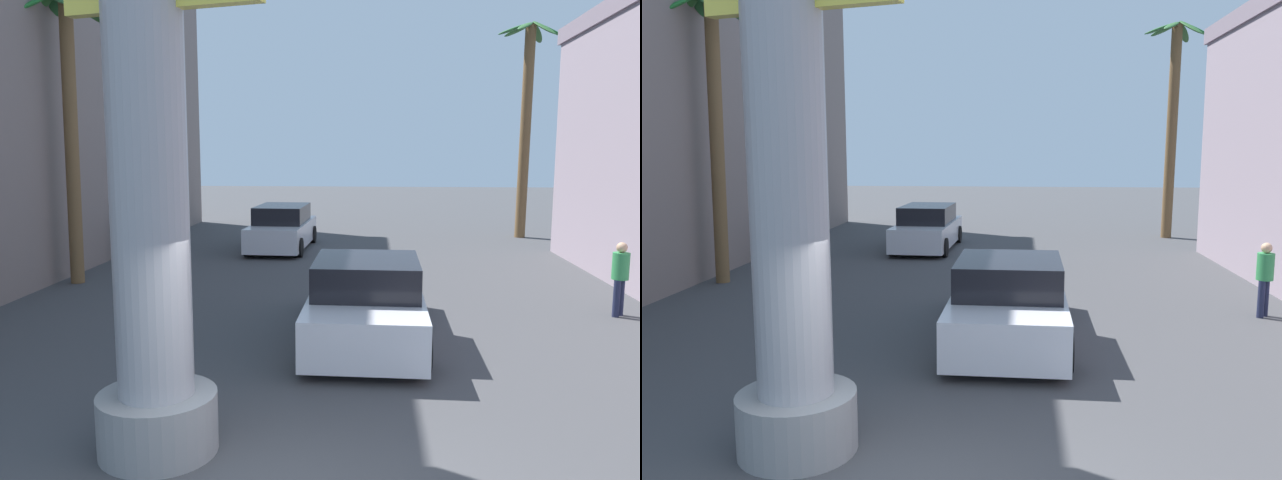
{
  "view_description": "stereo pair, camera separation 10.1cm",
  "coord_description": "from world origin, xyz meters",
  "views": [
    {
      "loc": [
        0.84,
        -5.43,
        3.48
      ],
      "look_at": [
        0.0,
        4.75,
        2.01
      ],
      "focal_mm": 35.0,
      "sensor_mm": 36.0,
      "label": 1
    },
    {
      "loc": [
        0.94,
        -5.42,
        3.48
      ],
      "look_at": [
        0.0,
        4.75,
        2.01
      ],
      "focal_mm": 35.0,
      "sensor_mm": 36.0,
      "label": 2
    }
  ],
  "objects": [
    {
      "name": "neon_sign_pole",
      "position": [
        -1.6,
        1.26,
        4.27
      ],
      "size": [
        2.63,
        1.38,
        9.99
      ],
      "color": "#9E9EA3",
      "rests_on": "ground"
    },
    {
      "name": "palm_tree_far_right",
      "position": [
        6.86,
        20.03,
        4.9
      ],
      "size": [
        2.48,
        2.25,
        8.43
      ],
      "color": "brown",
      "rests_on": "ground"
    },
    {
      "name": "palm_tree_mid_left",
      "position": [
        -6.94,
        10.26,
        4.74
      ],
      "size": [
        3.35,
        3.17,
        7.41
      ],
      "color": "brown",
      "rests_on": "ground"
    },
    {
      "name": "car_far",
      "position": [
        -2.29,
        16.3,
        0.74
      ],
      "size": [
        2.1,
        4.78,
        1.56
      ],
      "color": "black",
      "rests_on": "ground"
    },
    {
      "name": "car_lead",
      "position": [
        0.78,
        5.86,
        0.7
      ],
      "size": [
        2.17,
        5.09,
        1.56
      ],
      "color": "black",
      "rests_on": "ground"
    },
    {
      "name": "pedestrian_far_left",
      "position": [
        -6.7,
        13.56,
        0.96
      ],
      "size": [
        0.47,
        0.47,
        1.65
      ],
      "color": "gray",
      "rests_on": "ground"
    },
    {
      "name": "ground_plane",
      "position": [
        0.0,
        10.0,
        0.0
      ],
      "size": [
        90.18,
        90.18,
        0.0
      ],
      "primitive_type": "plane",
      "color": "#424244"
    },
    {
      "name": "pedestrian_mid_right",
      "position": [
        6.07,
        7.88,
        0.92
      ],
      "size": [
        0.48,
        0.48,
        1.58
      ],
      "color": "#1E233F",
      "rests_on": "ground"
    }
  ]
}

